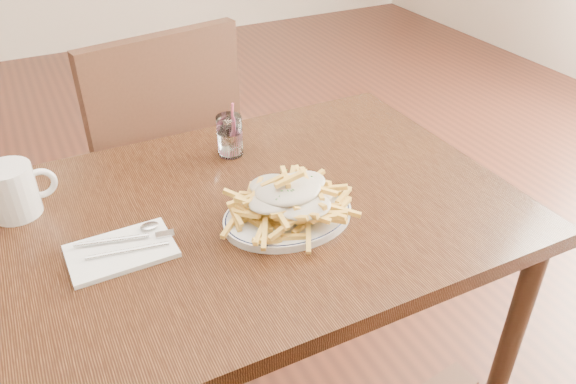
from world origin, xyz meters
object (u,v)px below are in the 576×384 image
loaded_fries (288,195)px  water_glass (230,138)px  chair_far (158,160)px  fries_plate (288,216)px  table (243,236)px  coffee_mug (13,191)px

loaded_fries → water_glass: 0.32m
chair_far → fries_plate: chair_far is taller
water_glass → table: bearing=-106.3°
loaded_fries → coffee_mug: bearing=150.8°
chair_far → loaded_fries: bearing=-81.0°
table → chair_far: size_ratio=1.21×
water_glass → coffee_mug: 0.51m
loaded_fries → fries_plate: bearing=153.4°
table → fries_plate: (0.07, -0.08, 0.09)m
water_glass → coffee_mug: (-0.51, -0.03, 0.01)m
table → chair_far: (-0.04, 0.61, -0.11)m
table → fries_plate: 0.14m
table → fries_plate: fries_plate is taller
table → loaded_fries: 0.18m
fries_plate → loaded_fries: loaded_fries is taller
loaded_fries → coffee_mug: 0.58m
chair_far → loaded_fries: (0.11, -0.69, 0.25)m
water_glass → coffee_mug: water_glass is taller
water_glass → chair_far: bearing=106.0°
table → coffee_mug: coffee_mug is taller
table → water_glass: (0.07, 0.23, 0.12)m
table → coffee_mug: bearing=155.5°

